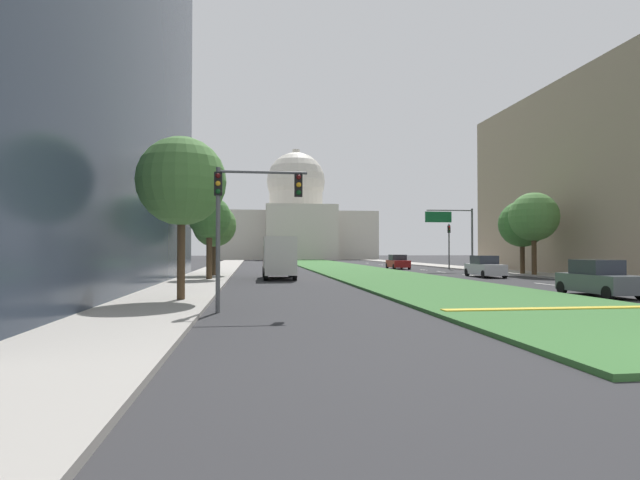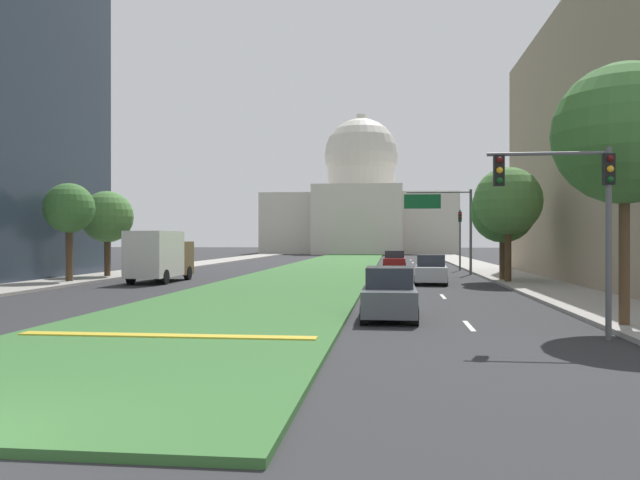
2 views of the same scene
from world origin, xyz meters
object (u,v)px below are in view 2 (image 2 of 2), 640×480
Objects in this scene: capitol_building at (361,208)px; overhead_guide_sign at (446,214)px; street_tree_left_mid at (69,209)px; sedan_distant at (395,261)px; sedan_midblock at (431,270)px; traffic_light_far_right at (460,232)px; sedan_lead_stopped at (389,295)px; street_tree_right_far at (503,211)px; traffic_light_near_right at (576,200)px; street_tree_right_mid at (508,201)px; street_tree_left_far at (107,217)px; box_truck_delivery at (160,256)px; street_tree_right_near at (624,134)px.

capitol_building is 74.26m from overhead_guide_sign.
street_tree_left_mid is 28.43m from sedan_distant.
sedan_midblock is at bearing 5.60° from street_tree_left_mid.
traffic_light_far_right is at bearing 35.65° from street_tree_left_mid.
sedan_lead_stopped is at bearing -86.66° from capitol_building.
overhead_guide_sign reaches higher than street_tree_left_mid.
street_tree_right_far is at bearing 9.73° from street_tree_left_mid.
traffic_light_near_right is 30.93m from street_tree_left_mid.
street_tree_right_mid is 1.95m from street_tree_right_far.
street_tree_left_far is at bearing -143.49° from sedan_distant.
box_truck_delivery is at bearing 133.55° from traffic_light_near_right.
sedan_lead_stopped is at bearing -45.73° from street_tree_left_far.
street_tree_left_far is at bearing 171.98° from sedan_midblock.
street_tree_left_mid is 0.96× the size of box_truck_delivery.
sedan_distant is at bearing 111.29° from street_tree_right_mid.
sedan_distant is at bearing 113.64° from street_tree_right_far.
box_truck_delivery is (-21.47, 18.29, -4.20)m from street_tree_right_near.
street_tree_right_mid is (26.61, 2.68, 0.45)m from street_tree_left_mid.
traffic_light_far_right is 0.65× the size of street_tree_right_near.
street_tree_left_mid is 27.00m from street_tree_right_far.
street_tree_left_far reaches higher than sedan_distant.
street_tree_right_far reaches higher than traffic_light_far_right.
street_tree_left_mid is (-24.56, 18.79, 0.75)m from traffic_light_near_right.
traffic_light_far_right is 0.85× the size of street_tree_left_mid.
sedan_lead_stopped is (5.89, -100.76, -7.97)m from capitol_building.
street_tree_right_far is at bearing -80.94° from capitol_building.
capitol_building is at bearing 99.85° from traffic_light_far_right.
overhead_guide_sign is 0.92× the size of street_tree_right_mid.
street_tree_left_mid is (-23.74, -12.50, -0.08)m from overhead_guide_sign.
box_truck_delivery is at bearing -140.83° from traffic_light_far_right.
street_tree_right_near is 37.55m from sedan_distant.
traffic_light_near_right is at bearing -91.31° from traffic_light_far_right.
capitol_building is 4.40× the size of street_tree_right_near.
capitol_building reaches higher than overhead_guide_sign.
sedan_distant is at bearing 51.10° from box_truck_delivery.
capitol_building is 5.76× the size of street_tree_left_mid.
traffic_light_near_right reaches higher than sedan_midblock.
sedan_distant is at bearing 117.38° from overhead_guide_sign.
street_tree_right_far is (2.87, -7.94, -0.13)m from overhead_guide_sign.
street_tree_left_mid is 6.08m from box_truck_delivery.
traffic_light_far_right is 28.56m from street_tree_left_far.
overhead_guide_sign reaches higher than box_truck_delivery.
traffic_light_far_right is 0.80× the size of overhead_guide_sign.
street_tree_right_near is at bearing -90.14° from street_tree_right_far.
traffic_light_near_right is 21.61m from street_tree_right_mid.
traffic_light_near_right is (10.92, -104.75, -4.99)m from capitol_building.
traffic_light_near_right is at bearing -46.45° from box_truck_delivery.
traffic_light_near_right is at bearing -83.10° from sedan_distant.
street_tree_right_far is 1.02× the size of box_truck_delivery.
traffic_light_far_right is at bearing 39.17° from box_truck_delivery.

